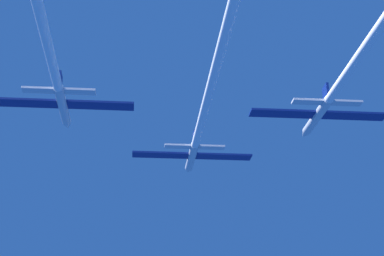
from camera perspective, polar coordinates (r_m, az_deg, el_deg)
The scene contains 3 objects.
jet_lead at distance 77.39m, azimuth 1.12°, elevation 1.70°, with size 16.94×59.50×2.81m.
jet_left_wing at distance 61.45m, azimuth -12.99°, elevation 9.54°, with size 16.94×66.20×2.81m.
jet_right_wing at distance 64.48m, azimuth 15.72°, elevation 8.10°, with size 16.94×66.84×2.81m.
Camera 1 is at (-6.98, -89.23, -30.66)m, focal length 61.63 mm.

